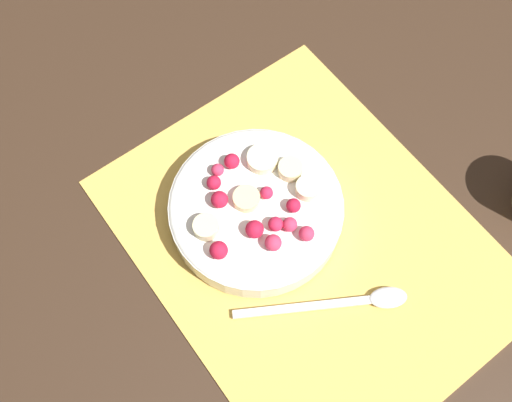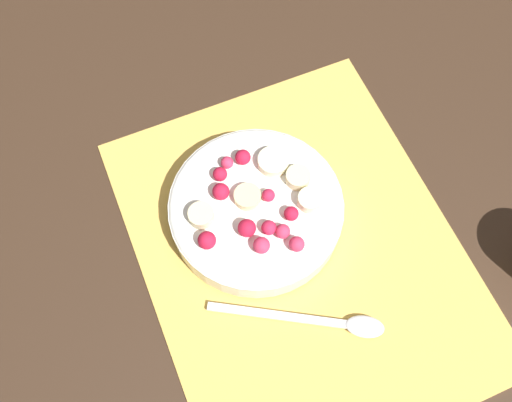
# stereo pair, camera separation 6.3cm
# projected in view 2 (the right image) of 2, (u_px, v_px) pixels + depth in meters

# --- Properties ---
(ground_plane) EXTENTS (3.00, 3.00, 0.00)m
(ground_plane) POSITION_uv_depth(u_px,v_px,m) (299.00, 251.00, 0.66)
(ground_plane) COLOR #382619
(placemat) EXTENTS (0.45, 0.35, 0.01)m
(placemat) POSITION_uv_depth(u_px,v_px,m) (299.00, 250.00, 0.65)
(placemat) COLOR #E0B251
(placemat) RESTS_ON ground_plane
(fruit_bowl) EXTENTS (0.20, 0.20, 0.05)m
(fruit_bowl) POSITION_uv_depth(u_px,v_px,m) (256.00, 208.00, 0.65)
(fruit_bowl) COLOR silver
(fruit_bowl) RESTS_ON placemat
(spoon) EXTENTS (0.11, 0.17, 0.01)m
(spoon) POSITION_uv_depth(u_px,v_px,m) (329.00, 322.00, 0.61)
(spoon) COLOR silver
(spoon) RESTS_ON placemat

